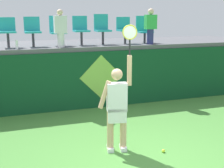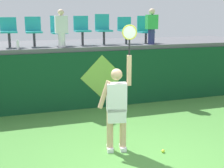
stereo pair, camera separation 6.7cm
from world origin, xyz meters
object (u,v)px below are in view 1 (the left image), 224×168
(stadium_chair_2, at_px, (58,30))
(spectator_0, at_px, (60,28))
(stadium_chair_5, at_px, (124,28))
(stadium_chair_1, at_px, (32,30))
(tennis_ball, at_px, (163,151))
(stadium_chair_4, at_px, (102,28))
(tennis_player, at_px, (117,106))
(spectator_1, at_px, (150,26))
(stadium_chair_0, at_px, (7,30))
(stadium_chair_6, at_px, (144,29))
(water_bottle, at_px, (17,45))
(stadium_chair_3, at_px, (81,29))

(stadium_chair_2, bearing_deg, spectator_0, -90.00)
(stadium_chair_5, bearing_deg, stadium_chair_1, 179.95)
(stadium_chair_1, bearing_deg, stadium_chair_5, -0.05)
(tennis_ball, bearing_deg, stadium_chair_4, 89.06)
(tennis_player, xyz_separation_m, spectator_1, (2.27, 3.27, 1.37))
(tennis_player, relative_size, stadium_chair_4, 2.76)
(stadium_chair_4, bearing_deg, stadium_chair_5, -0.74)
(tennis_player, height_order, stadium_chair_1, stadium_chair_1)
(tennis_ball, relative_size, spectator_1, 0.06)
(tennis_ball, bearing_deg, stadium_chair_0, 122.62)
(stadium_chair_1, relative_size, stadium_chair_6, 0.99)
(tennis_player, bearing_deg, stadium_chair_1, 107.25)
(spectator_0, bearing_deg, stadium_chair_0, 162.86)
(stadium_chair_6, bearing_deg, stadium_chair_1, -179.85)
(water_bottle, bearing_deg, spectator_0, 6.54)
(stadium_chair_1, distance_m, stadium_chair_5, 2.77)
(stadium_chair_6, bearing_deg, water_bottle, -171.64)
(stadium_chair_0, bearing_deg, stadium_chair_4, 0.22)
(spectator_0, bearing_deg, spectator_1, -0.83)
(stadium_chair_1, height_order, stadium_chair_4, stadium_chair_4)
(stadium_chair_0, xyz_separation_m, stadium_chair_6, (4.10, 0.01, -0.03))
(stadium_chair_1, bearing_deg, tennis_player, -72.75)
(stadium_chair_4, bearing_deg, stadium_chair_6, 0.09)
(tennis_player, xyz_separation_m, spectator_0, (-0.45, 3.31, 1.35))
(stadium_chair_2, relative_size, stadium_chair_6, 1.02)
(stadium_chair_4, height_order, spectator_0, spectator_0)
(tennis_player, distance_m, stadium_chair_3, 3.96)
(stadium_chair_3, bearing_deg, stadium_chair_5, -0.13)
(stadium_chair_6, bearing_deg, stadium_chair_4, -179.91)
(spectator_0, bearing_deg, stadium_chair_3, 32.27)
(stadium_chair_3, height_order, spectator_1, spectator_1)
(stadium_chair_3, xyz_separation_m, stadium_chair_6, (2.04, 0.01, -0.04))
(stadium_chair_6, relative_size, spectator_0, 0.82)
(stadium_chair_6, distance_m, spectator_0, 2.76)
(tennis_player, bearing_deg, spectator_1, 55.21)
(tennis_player, bearing_deg, stadium_chair_5, 66.68)
(water_bottle, distance_m, stadium_chair_6, 3.96)
(stadium_chair_6, bearing_deg, stadium_chair_0, -179.82)
(tennis_ball, xyz_separation_m, spectator_1, (1.45, 3.68, 2.27))
(water_bottle, height_order, stadium_chair_4, stadium_chair_4)
(stadium_chair_1, height_order, spectator_0, spectator_0)
(stadium_chair_1, bearing_deg, tennis_ball, -64.44)
(stadium_chair_1, xyz_separation_m, stadium_chair_3, (1.39, 0.00, 0.01))
(water_bottle, bearing_deg, stadium_chair_2, 25.71)
(water_bottle, relative_size, spectator_0, 0.23)
(water_bottle, distance_m, stadium_chair_3, 1.99)
(stadium_chair_5, relative_size, spectator_1, 0.76)
(tennis_ball, distance_m, spectator_0, 4.52)
(stadium_chair_3, bearing_deg, water_bottle, -163.15)
(water_bottle, bearing_deg, stadium_chair_6, 8.36)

